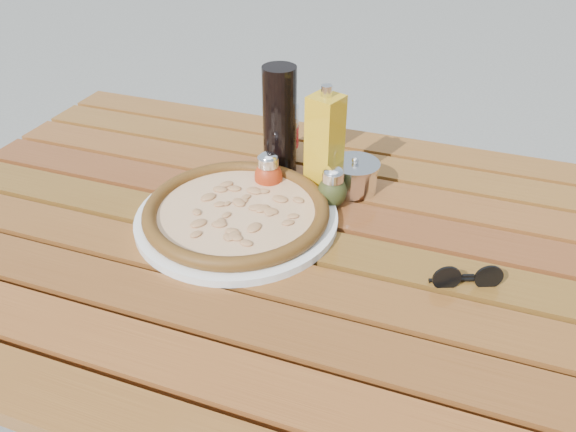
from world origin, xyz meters
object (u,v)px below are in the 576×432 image
(oregano_shaker, at_px, (332,188))
(soda_can, at_px, (283,134))
(sunglasses, at_px, (467,278))
(plate, at_px, (237,218))
(dark_bottle, at_px, (280,122))
(table, at_px, (284,270))
(pepper_shaker, at_px, (268,173))
(parmesan_tin, at_px, (354,176))
(pizza, at_px, (236,210))
(olive_oil_cruet, at_px, (325,144))

(oregano_shaker, xyz_separation_m, soda_can, (-0.15, 0.14, 0.02))
(sunglasses, bearing_deg, soda_can, 123.00)
(sunglasses, bearing_deg, plate, 152.58)
(oregano_shaker, relative_size, dark_bottle, 0.37)
(table, relative_size, dark_bottle, 6.36)
(pepper_shaker, distance_m, sunglasses, 0.42)
(dark_bottle, relative_size, sunglasses, 2.05)
(plate, height_order, sunglasses, sunglasses)
(soda_can, xyz_separation_m, parmesan_tin, (0.17, -0.07, -0.03))
(pizza, distance_m, soda_can, 0.25)
(table, distance_m, soda_can, 0.31)
(dark_bottle, relative_size, parmesan_tin, 1.82)
(dark_bottle, bearing_deg, sunglasses, -30.91)
(plate, relative_size, dark_bottle, 1.64)
(pizza, xyz_separation_m, parmesan_tin, (0.17, 0.18, 0.01))
(olive_oil_cruet, bearing_deg, parmesan_tin, 14.57)
(olive_oil_cruet, bearing_deg, plate, -124.62)
(plate, xyz_separation_m, sunglasses, (0.40, -0.04, 0.01))
(oregano_shaker, xyz_separation_m, olive_oil_cruet, (-0.03, 0.05, 0.06))
(table, bearing_deg, sunglasses, -4.51)
(table, relative_size, sunglasses, 13.04)
(soda_can, bearing_deg, pepper_shaker, -81.88)
(pepper_shaker, height_order, oregano_shaker, same)
(dark_bottle, bearing_deg, oregano_shaker, -32.91)
(dark_bottle, height_order, sunglasses, dark_bottle)
(soda_can, bearing_deg, oregano_shaker, -43.00)
(olive_oil_cruet, height_order, sunglasses, olive_oil_cruet)
(dark_bottle, bearing_deg, soda_can, 104.54)
(table, bearing_deg, olive_oil_cruet, 84.84)
(soda_can, xyz_separation_m, sunglasses, (0.40, -0.29, -0.04))
(parmesan_tin, bearing_deg, plate, -133.76)
(plate, distance_m, soda_can, 0.25)
(pepper_shaker, xyz_separation_m, oregano_shaker, (0.13, -0.01, 0.00))
(pizza, relative_size, parmesan_tin, 2.97)
(oregano_shaker, bearing_deg, sunglasses, -29.82)
(pizza, distance_m, dark_bottle, 0.21)
(olive_oil_cruet, xyz_separation_m, parmesan_tin, (0.06, 0.01, -0.07))
(table, distance_m, parmesan_tin, 0.23)
(soda_can, height_order, olive_oil_cruet, olive_oil_cruet)
(pizza, distance_m, pepper_shaker, 0.12)
(plate, distance_m, sunglasses, 0.40)
(oregano_shaker, bearing_deg, parmesan_tin, 70.78)
(parmesan_tin, bearing_deg, pizza, -133.76)
(sunglasses, bearing_deg, pizza, 152.58)
(pepper_shaker, xyz_separation_m, olive_oil_cruet, (0.10, 0.04, 0.06))
(plate, bearing_deg, sunglasses, -5.60)
(dark_bottle, height_order, soda_can, dark_bottle)
(pepper_shaker, relative_size, soda_can, 0.68)
(table, relative_size, soda_can, 11.67)
(pizza, xyz_separation_m, pepper_shaker, (0.01, 0.12, 0.02))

